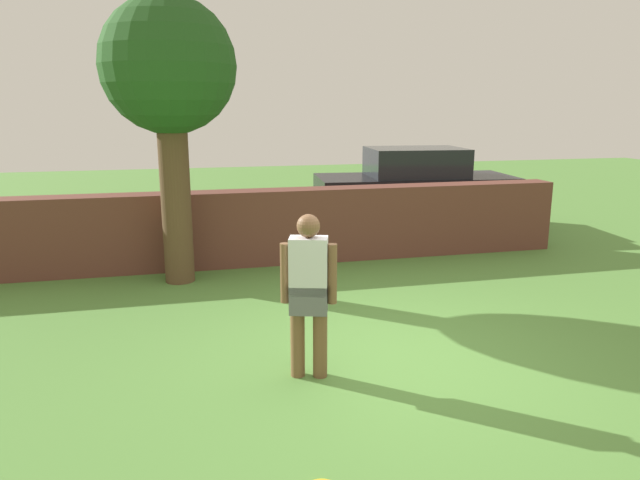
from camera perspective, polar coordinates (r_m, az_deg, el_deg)
The scene contains 5 objects.
ground_plane at distance 6.27m, azimuth 7.38°, elevation -11.53°, with size 40.00×40.00×0.00m, color #568C3D.
brick_wall at distance 9.64m, azimuth -9.71°, elevation 1.06°, with size 11.92×0.50×1.24m, color brown.
tree at distance 8.71m, azimuth -14.66°, elevation 15.49°, with size 1.91×1.91×4.10m.
person at distance 5.53m, azimuth -1.13°, elevation -4.83°, with size 0.52×0.32×1.62m.
car at distance 12.75m, azimuth 9.29°, elevation 5.09°, with size 4.34×2.22×1.72m.
Camera 1 is at (-2.08, -5.31, 2.60)m, focal length 32.52 mm.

